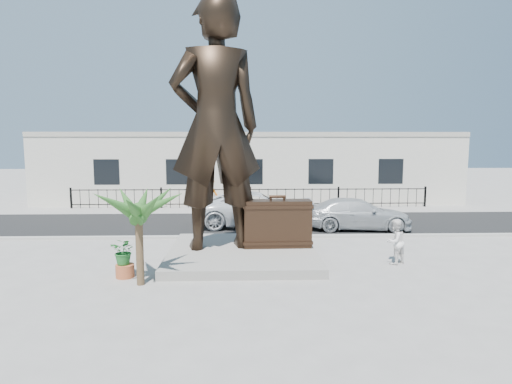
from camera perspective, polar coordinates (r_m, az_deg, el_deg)
The scene contains 16 objects.
ground at distance 14.12m, azimuth 0.27°, elevation -10.30°, with size 100.00×100.00×0.00m, color #9E9991.
street at distance 21.89m, azimuth -0.51°, elevation -4.07°, with size 40.00×7.00×0.01m, color black.
curb at distance 18.45m, azimuth -0.25°, elevation -5.98°, with size 40.00×0.25×0.12m, color #A5A399.
far_sidewalk at distance 25.83m, azimuth -0.71°, elevation -2.37°, with size 40.00×2.50×0.02m, color #9E9991.
plinth at distance 15.51m, azimuth -1.80°, elevation -8.14°, with size 5.20×5.20×0.30m, color gray.
fence at distance 26.53m, azimuth -0.75°, elevation -0.83°, with size 22.00×0.10×1.20m, color black.
building at distance 30.55m, azimuth -0.91°, elevation 3.20°, with size 28.00×7.00×4.40m, color silver.
statue at distance 15.31m, azimuth -5.38°, elevation 8.83°, with size 3.21×2.11×8.80m, color black.
suitcase at distance 15.68m, azimuth 2.86°, elevation -4.20°, with size 2.44×0.77×1.72m, color #311F14.
tourist at distance 15.29m, azimuth 18.06°, elevation -6.30°, with size 0.75×0.59×1.55m, color white.
car_white at distance 21.10m, azimuth 0.01°, elevation -2.20°, with size 2.73×5.92×1.65m, color silver.
car_silver at distance 20.71m, azimuth 13.38°, elevation -2.86°, with size 2.01×4.95×1.44m, color #AEB1B3.
worker at distance 25.51m, azimuth -6.33°, elevation -0.27°, with size 1.27×0.73×1.97m, color orange.
palm_tree at distance 13.17m, azimuth -15.10°, elevation -11.83°, with size 1.80×1.80×3.20m, color #29571F, non-canonical shape.
planter at distance 13.91m, azimuth -17.07°, elevation -10.02°, with size 0.56×0.56×0.40m, color #AF532E.
shrub at distance 13.75m, azimuth -17.16°, elevation -7.55°, with size 0.75×0.65×0.84m, color #226828.
Camera 1 is at (-0.50, -13.48, 4.18)m, focal length 30.00 mm.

